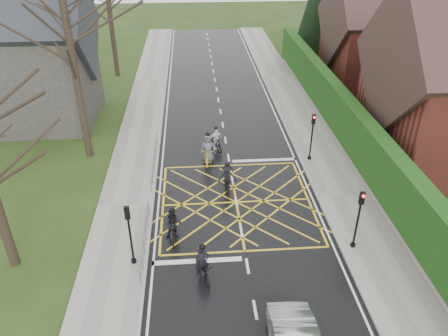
{
  "coord_description": "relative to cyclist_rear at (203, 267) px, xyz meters",
  "views": [
    {
      "loc": [
        -2.18,
        -19.51,
        13.86
      ],
      "look_at": [
        -0.56,
        1.54,
        1.3
      ],
      "focal_mm": 35.0,
      "sensor_mm": 36.0,
      "label": 1
    }
  ],
  "objects": [
    {
      "name": "cyclist_back",
      "position": [
        -1.32,
        2.72,
        0.1
      ],
      "size": [
        0.82,
        1.81,
        1.8
      ],
      "rotation": [
        0.0,
        0.0,
        -0.02
      ],
      "color": "black",
      "rests_on": "ground"
    },
    {
      "name": "conifer",
      "position": [
        12.77,
        31.51,
        4.41
      ],
      "size": [
        4.6,
        4.6,
        10.0
      ],
      "color": "black",
      "rests_on": "ground"
    },
    {
      "name": "church",
      "position": [
        -11.52,
        17.51,
        4.35
      ],
      "size": [
        8.8,
        7.8,
        11.0
      ],
      "color": "#2D2B28",
      "rests_on": "ground"
    },
    {
      "name": "cyclist_rear",
      "position": [
        0.0,
        0.0,
        0.0
      ],
      "size": [
        1.14,
        1.94,
        1.79
      ],
      "rotation": [
        0.0,
        0.0,
        0.29
      ],
      "color": "black",
      "rests_on": "ground"
    },
    {
      "name": "cyclist_front",
      "position": [
        1.29,
        11.7,
        0.03
      ],
      "size": [
        1.1,
        1.71,
        1.67
      ],
      "rotation": [
        0.0,
        0.0,
        0.41
      ],
      "color": "black",
      "rests_on": "ground"
    },
    {
      "name": "hedge",
      "position": [
        9.77,
        11.51,
        1.52
      ],
      "size": [
        0.9,
        38.0,
        2.8
      ],
      "primitive_type": "cube",
      "color": "black",
      "rests_on": "stone_wall"
    },
    {
      "name": "traffic_light_sw",
      "position": [
        -3.08,
        1.02,
        1.08
      ],
      "size": [
        0.24,
        0.31,
        3.21
      ],
      "color": "black",
      "rests_on": "ground"
    },
    {
      "name": "tree_near",
      "position": [
        -6.98,
        11.51,
        7.33
      ],
      "size": [
        9.24,
        9.24,
        11.44
      ],
      "color": "black",
      "rests_on": "ground"
    },
    {
      "name": "house_far",
      "position": [
        16.77,
        23.51,
        3.78
      ],
      "size": [
        9.8,
        8.8,
        10.3
      ],
      "color": "maroon",
      "rests_on": "ground"
    },
    {
      "name": "cyclist_lead",
      "position": [
        0.69,
        10.1,
        0.13
      ],
      "size": [
        0.99,
        2.18,
        2.05
      ],
      "rotation": [
        0.0,
        0.0,
        -0.12
      ],
      "color": "gold",
      "rests_on": "ground"
    },
    {
      "name": "cyclist_mid",
      "position": [
        1.62,
        6.71,
        0.08
      ],
      "size": [
        1.07,
        1.85,
        1.8
      ],
      "rotation": [
        0.0,
        0.0,
        0.0
      ],
      "color": "black",
      "rests_on": "ground"
    },
    {
      "name": "traffic_light_ne",
      "position": [
        7.12,
        9.71,
        1.08
      ],
      "size": [
        0.24,
        0.31,
        3.21
      ],
      "rotation": [
        0.0,
        0.0,
        3.14
      ],
      "color": "black",
      "rests_on": "ground"
    },
    {
      "name": "railing_north",
      "position": [
        -2.63,
        9.51,
        0.21
      ],
      "size": [
        0.05,
        6.04,
        1.03
      ],
      "color": "slate",
      "rests_on": "ground"
    },
    {
      "name": "sidewalk_left",
      "position": [
        -3.98,
        5.51,
        -0.5
      ],
      "size": [
        3.0,
        80.0,
        0.15
      ],
      "primitive_type": "cube",
      "color": "gray",
      "rests_on": "ground"
    },
    {
      "name": "ground",
      "position": [
        2.02,
        5.51,
        -0.58
      ],
      "size": [
        120.0,
        120.0,
        0.0
      ],
      "primitive_type": "plane",
      "color": "#213311",
      "rests_on": "ground"
    },
    {
      "name": "sidewalk_right",
      "position": [
        8.02,
        5.51,
        -0.5
      ],
      "size": [
        3.0,
        80.0,
        0.15
      ],
      "primitive_type": "cube",
      "color": "gray",
      "rests_on": "ground"
    },
    {
      "name": "stone_wall",
      "position": [
        9.77,
        11.51,
        -0.23
      ],
      "size": [
        0.5,
        38.0,
        0.7
      ],
      "primitive_type": "cube",
      "color": "slate",
      "rests_on": "ground"
    },
    {
      "name": "road",
      "position": [
        2.02,
        5.51,
        -0.57
      ],
      "size": [
        9.0,
        80.0,
        0.01
      ],
      "primitive_type": "cube",
      "color": "black",
      "rests_on": "ground"
    },
    {
      "name": "railing_south",
      "position": [
        -2.63,
        2.01,
        0.2
      ],
      "size": [
        0.05,
        5.04,
        1.03
      ],
      "color": "slate",
      "rests_on": "ground"
    },
    {
      "name": "traffic_light_se",
      "position": [
        7.12,
        1.31,
        1.08
      ],
      "size": [
        0.24,
        0.31,
        3.21
      ],
      "rotation": [
        0.0,
        0.0,
        3.14
      ],
      "color": "black",
      "rests_on": "ground"
    }
  ]
}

